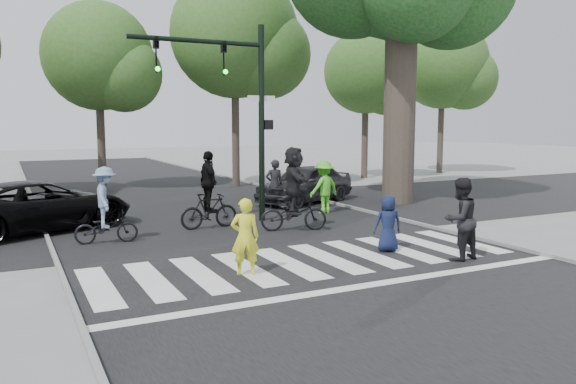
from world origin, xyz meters
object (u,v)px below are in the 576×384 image
(pedestrian_child, at_px, (388,223))
(cyclist_mid, at_px, (209,197))
(cyclist_left, at_px, (106,210))
(car_suv, at_px, (39,206))
(pedestrian_adult, at_px, (460,219))
(car_grey, at_px, (305,183))
(traffic_signal, at_px, (236,95))
(pedestrian_woman, at_px, (245,237))
(cyclist_right, at_px, (294,194))

(pedestrian_child, distance_m, cyclist_mid, 5.53)
(cyclist_left, xyz_separation_m, car_suv, (-1.41, 2.59, -0.13))
(pedestrian_adult, xyz_separation_m, cyclist_left, (-6.77, 5.38, -0.08))
(car_grey, bearing_deg, cyclist_left, -85.35)
(traffic_signal, distance_m, pedestrian_child, 6.41)
(cyclist_mid, bearing_deg, car_grey, 34.20)
(car_suv, bearing_deg, traffic_signal, -126.52)
(cyclist_left, bearing_deg, pedestrian_child, -34.11)
(traffic_signal, height_order, pedestrian_woman, traffic_signal)
(cyclist_mid, bearing_deg, cyclist_right, -34.67)
(pedestrian_child, height_order, car_grey, car_grey)
(traffic_signal, xyz_separation_m, car_suv, (-5.49, 1.31, -3.18))
(cyclist_mid, bearing_deg, cyclist_left, -165.84)
(traffic_signal, distance_m, car_grey, 5.82)
(traffic_signal, xyz_separation_m, car_grey, (3.95, 2.89, -3.15))
(pedestrian_adult, relative_size, cyclist_right, 0.78)
(cyclist_right, bearing_deg, traffic_signal, 116.67)
(pedestrian_woman, xyz_separation_m, cyclist_right, (3.03, 3.72, 0.28))
(pedestrian_adult, bearing_deg, traffic_signal, -74.46)
(cyclist_right, height_order, car_grey, cyclist_right)
(pedestrian_child, bearing_deg, cyclist_right, -59.52)
(pedestrian_woman, relative_size, cyclist_right, 0.66)
(pedestrian_woman, height_order, car_suv, pedestrian_woman)
(pedestrian_adult, bearing_deg, car_grey, -103.99)
(cyclist_right, height_order, car_suv, cyclist_right)
(cyclist_right, relative_size, car_grey, 0.55)
(cyclist_mid, bearing_deg, car_suv, 157.51)
(traffic_signal, relative_size, car_suv, 1.15)
(traffic_signal, height_order, pedestrian_child, traffic_signal)
(car_suv, bearing_deg, cyclist_mid, -135.59)
(pedestrian_woman, relative_size, car_grey, 0.36)
(traffic_signal, xyz_separation_m, cyclist_right, (0.97, -1.93, -2.83))
(pedestrian_child, relative_size, cyclist_left, 0.69)
(pedestrian_woman, height_order, pedestrian_child, pedestrian_woman)
(car_grey, bearing_deg, cyclist_right, -54.50)
(pedestrian_child, bearing_deg, cyclist_left, -17.44)
(cyclist_right, relative_size, car_suv, 0.46)
(pedestrian_woman, xyz_separation_m, cyclist_mid, (0.99, 5.13, 0.14))
(car_grey, bearing_deg, traffic_signal, -76.58)
(traffic_signal, height_order, cyclist_right, traffic_signal)
(pedestrian_adult, height_order, cyclist_right, cyclist_right)
(car_suv, height_order, car_grey, car_grey)
(traffic_signal, relative_size, cyclist_mid, 2.66)
(pedestrian_adult, xyz_separation_m, cyclist_mid, (-3.77, 6.13, -0.00))
(pedestrian_child, distance_m, pedestrian_adult, 1.70)
(cyclist_left, distance_m, cyclist_mid, 3.10)
(pedestrian_adult, height_order, cyclist_mid, cyclist_mid)
(pedestrian_woman, bearing_deg, cyclist_mid, -83.30)
(pedestrian_adult, height_order, cyclist_left, cyclist_left)
(cyclist_mid, bearing_deg, pedestrian_child, -58.87)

